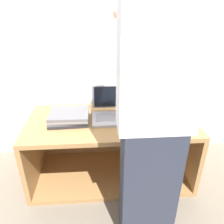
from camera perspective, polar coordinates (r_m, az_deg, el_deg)
name	(u,v)px	position (r m, az deg, el deg)	size (l,w,h in m)	color
ground_plane	(114,201)	(1.89, 0.52, -22.29)	(12.00, 12.00, 0.00)	#756B5B
wall_back	(108,32)	(2.00, -1.12, 20.18)	(8.00, 0.05, 2.40)	silver
cart	(111,144)	(1.99, -0.33, -8.39)	(1.36, 0.64, 0.57)	#A87A47
laptop_open	(111,111)	(1.80, -0.33, 0.21)	(0.31, 0.32, 0.26)	#B7B7BC
laptop_stack_left	(69,117)	(1.78, -11.15, -1.22)	(0.32, 0.27, 0.08)	#232326
laptop_stack_right	(152,111)	(1.80, 10.53, 0.31)	(0.33, 0.26, 0.14)	slate
person	(154,121)	(1.20, 10.92, -2.41)	(0.40, 0.53, 1.69)	#2D3342
inventory_tag	(155,105)	(1.71, 11.24, 1.69)	(0.06, 0.02, 0.01)	red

